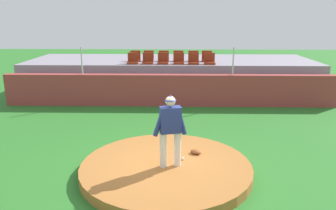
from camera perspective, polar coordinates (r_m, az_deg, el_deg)
name	(u,v)px	position (r m, az deg, el deg)	size (l,w,h in m)	color
ground_plane	(166,173)	(8.39, -0.35, -11.62)	(60.00, 60.00, 0.00)	#2B7227
pitchers_mound	(166,168)	(8.34, -0.35, -10.87)	(4.21, 4.21, 0.24)	#AC6830
pitcher	(170,126)	(7.80, 0.41, -3.59)	(0.83, 0.36, 1.78)	silver
baseball	(183,158)	(8.50, 2.57, -9.16)	(0.07, 0.07, 0.07)	white
fielding_glove	(196,152)	(8.85, 4.80, -8.03)	(0.30, 0.20, 0.11)	brown
brick_barrier	(170,90)	(14.15, 0.38, 2.57)	(14.11, 0.40, 1.35)	#9C3A37
fence_post_left	(82,61)	(14.47, -14.62, 7.38)	(0.06, 0.06, 1.14)	silver
fence_post_right	(233,61)	(14.13, 11.16, 7.40)	(0.06, 0.06, 1.14)	silver
bleacher_platform	(171,75)	(16.98, 0.54, 5.19)	(14.03, 4.33, 1.62)	gray
stadium_chair_0	(133,60)	(15.36, -6.07, 7.66)	(0.48, 0.44, 0.50)	maroon
stadium_chair_1	(148,60)	(15.28, -3.48, 7.68)	(0.48, 0.44, 0.50)	maroon
stadium_chair_2	(163,60)	(15.24, -0.86, 7.68)	(0.48, 0.44, 0.50)	maroon
stadium_chair_3	(179,60)	(15.24, 1.87, 7.67)	(0.48, 0.44, 0.50)	maroon
stadium_chair_4	(194,61)	(15.21, 4.41, 7.62)	(0.48, 0.44, 0.50)	maroon
stadium_chair_5	(210,61)	(15.28, 7.16, 7.59)	(0.48, 0.44, 0.50)	maroon
stadium_chair_6	(135,58)	(16.20, -5.65, 8.07)	(0.48, 0.44, 0.50)	maroon
stadium_chair_7	(149,58)	(16.17, -3.35, 8.10)	(0.48, 0.44, 0.50)	maroon
stadium_chair_8	(164,58)	(16.10, -0.72, 8.09)	(0.48, 0.44, 0.50)	maroon
stadium_chair_9	(178,58)	(16.13, 1.80, 8.10)	(0.48, 0.44, 0.50)	maroon
stadium_chair_10	(193,58)	(16.10, 4.39, 8.05)	(0.48, 0.44, 0.50)	maroon
stadium_chair_11	(207,58)	(16.19, 6.72, 8.03)	(0.48, 0.44, 0.50)	maroon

